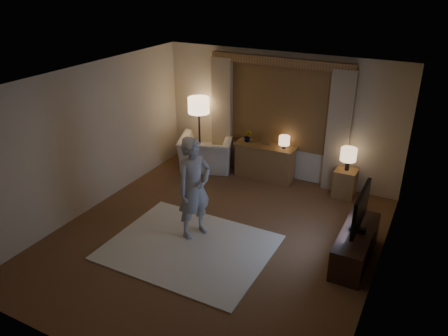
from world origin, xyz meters
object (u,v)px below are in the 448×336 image
Objects in this scene: sideboard at (265,162)px; tv_stand at (355,245)px; armchair at (206,153)px; side_table at (345,183)px; person at (194,188)px.

sideboard reaches higher than tv_stand.
side_table is (3.00, 0.11, -0.09)m from armchair.
armchair is 4.07m from tv_stand.
side_table is (1.69, -0.05, -0.07)m from sideboard.
side_table is 2.05m from tv_stand.
person is (-2.49, -0.53, 0.62)m from tv_stand.
side_table is at bearing -14.35° from person.
armchair is 2.01× the size of side_table.
person is (-0.17, -2.53, 0.52)m from sideboard.
person is at bearing -167.93° from tv_stand.
armchair reaches higher than sideboard.
tv_stand is 0.82× the size of person.
armchair is at bearing 153.02° from tv_stand.
person is at bearing 95.45° from armchair.
armchair is 0.66× the size of person.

